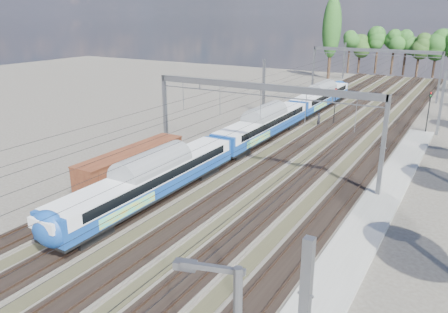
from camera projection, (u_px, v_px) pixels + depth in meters
The scene contains 10 objects.
track_bed at pixel (310, 137), 55.90m from camera, with size 21.00×130.00×0.34m.
platform at pixel (353, 247), 29.64m from camera, with size 3.00×70.00×0.30m, color gray.
catenary at pixel (335, 81), 60.05m from camera, with size 25.65×130.00×9.00m.
tree_belt at pixel (429, 50), 86.13m from camera, with size 38.95×100.31×11.81m.
poplar at pixel (332, 28), 102.57m from camera, with size 4.40×4.40×19.04m.
emu_train at pixel (263, 121), 53.40m from camera, with size 3.07×64.89×4.49m.
freight_boxcar at pixel (132, 164), 40.52m from camera, with size 2.57×12.40×3.20m.
worker at pixel (319, 120), 61.38m from camera, with size 0.72×0.47×1.98m, color black.
signal_near at pixel (335, 102), 61.70m from camera, with size 0.36×0.33×5.25m.
signal_far at pixel (429, 108), 56.74m from camera, with size 0.40×0.36×5.64m.
Camera 1 is at (17.71, -7.04, 15.32)m, focal length 35.00 mm.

